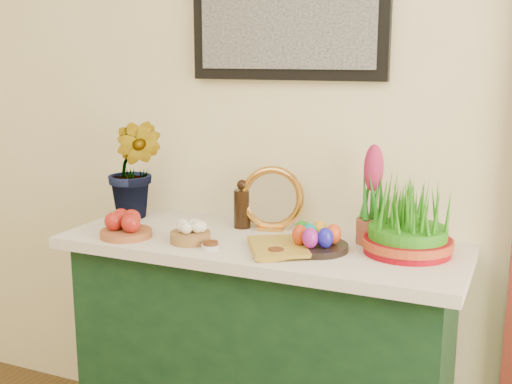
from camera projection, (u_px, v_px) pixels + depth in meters
sideboard at (262, 363)px, 2.33m from camera, size 1.30×0.45×0.85m
tablecloth at (262, 245)px, 2.23m from camera, size 1.40×0.55×0.04m
hyacinth_green at (134, 153)px, 2.48m from camera, size 0.30×0.27×0.52m
apple_bowl at (126, 226)px, 2.26m from camera, size 0.22×0.22×0.09m
garlic_basket at (190, 233)px, 2.19m from camera, size 0.15×0.15×0.08m
vinegar_cruet at (242, 207)px, 2.37m from camera, size 0.06×0.06×0.18m
mirror at (272, 199)px, 2.34m from camera, size 0.24×0.10×0.24m
book at (251, 247)px, 2.09m from camera, size 0.26×0.29×0.03m
spice_dish_left at (211, 246)px, 2.12m from camera, size 0.06×0.06×0.03m
spice_dish_right at (276, 253)px, 2.04m from camera, size 0.06×0.06×0.03m
egg_plate at (315, 240)px, 2.10m from camera, size 0.23×0.23×0.09m
hyacinth_pink at (372, 200)px, 2.16m from camera, size 0.10×0.10×0.34m
wheatgrass_sabzeh at (408, 222)px, 2.06m from camera, size 0.29×0.29×0.24m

